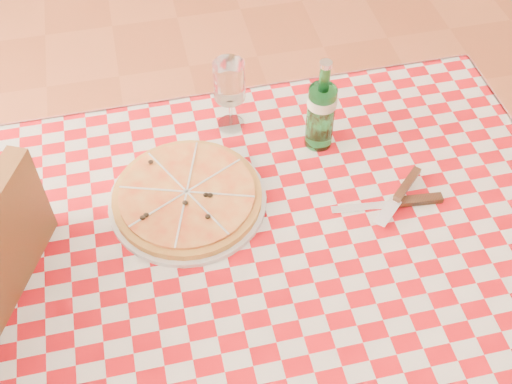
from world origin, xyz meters
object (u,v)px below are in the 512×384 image
dining_table (271,256)px  water_bottle (322,105)px  pizza_plate (187,196)px  wine_glass (230,96)px

dining_table → water_bottle: (0.17, 0.23, 0.22)m
pizza_plate → water_bottle: size_ratio=1.44×
pizza_plate → water_bottle: bearing=18.9°
dining_table → water_bottle: bearing=53.5°
dining_table → water_bottle: water_bottle is taller
dining_table → water_bottle: 0.35m
pizza_plate → wine_glass: bearing=57.1°
dining_table → wine_glass: wine_glass is taller
dining_table → pizza_plate: pizza_plate is taller
dining_table → pizza_plate: (-0.16, 0.11, 0.12)m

